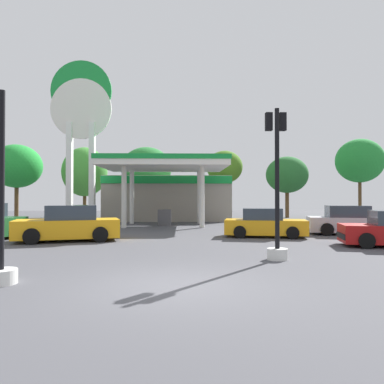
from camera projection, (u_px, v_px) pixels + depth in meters
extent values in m
plane|color=#47474C|center=(175.00, 286.00, 8.08)|extent=(90.00, 90.00, 0.00)
cube|color=gray|center=(168.00, 198.00, 31.46)|extent=(10.27, 5.12, 3.67)
cube|color=#148C38|center=(167.00, 180.00, 28.87)|extent=(10.27, 0.12, 0.60)
cube|color=white|center=(165.00, 166.00, 25.28)|extent=(8.24, 6.69, 0.35)
cube|color=#148C38|center=(165.00, 161.00, 25.29)|extent=(8.34, 6.79, 0.30)
cylinder|color=silver|center=(124.00, 197.00, 23.35)|extent=(0.32, 0.32, 3.90)
cylinder|color=silver|center=(202.00, 197.00, 23.48)|extent=(0.32, 0.32, 3.90)
cylinder|color=silver|center=(132.00, 197.00, 27.03)|extent=(0.32, 0.32, 3.90)
cylinder|color=silver|center=(199.00, 197.00, 27.16)|extent=(0.32, 0.32, 3.90)
cube|color=#4C4C51|center=(164.00, 218.00, 25.24)|extent=(0.90, 0.60, 1.10)
cube|color=white|center=(70.00, 173.00, 27.81)|extent=(0.40, 0.56, 7.60)
cube|color=white|center=(92.00, 173.00, 27.85)|extent=(0.40, 0.56, 7.60)
cylinder|color=white|center=(81.00, 109.00, 27.90)|extent=(4.57, 0.22, 4.57)
cylinder|color=#198C38|center=(81.00, 91.00, 27.93)|extent=(4.57, 0.22, 4.57)
cube|color=white|center=(81.00, 100.00, 27.97)|extent=(4.20, 0.08, 0.82)
cylinder|color=black|center=(12.00, 229.00, 18.33)|extent=(0.73, 0.36, 0.70)
cylinder|color=black|center=(289.00, 230.00, 18.64)|extent=(0.62, 0.32, 0.60)
cylinder|color=black|center=(293.00, 233.00, 17.06)|extent=(0.62, 0.32, 0.60)
cylinder|color=black|center=(241.00, 229.00, 19.04)|extent=(0.62, 0.32, 0.60)
cylinder|color=black|center=(240.00, 232.00, 17.46)|extent=(0.62, 0.32, 0.60)
cube|color=orange|center=(265.00, 227.00, 18.05)|extent=(4.15, 2.36, 0.71)
cube|color=#2D3842|center=(262.00, 214.00, 18.08)|extent=(2.10, 1.78, 0.60)
cube|color=black|center=(306.00, 230.00, 17.73)|extent=(0.41, 1.55, 0.22)
cylinder|color=black|center=(32.00, 236.00, 15.14)|extent=(0.71, 0.40, 0.67)
cylinder|color=black|center=(37.00, 232.00, 16.87)|extent=(0.71, 0.40, 0.67)
cylinder|color=black|center=(100.00, 234.00, 15.91)|extent=(0.71, 0.40, 0.67)
cylinder|color=black|center=(99.00, 231.00, 17.65)|extent=(0.71, 0.40, 0.67)
cube|color=orange|center=(68.00, 228.00, 16.40)|extent=(4.75, 2.93, 0.80)
cube|color=#2D3842|center=(71.00, 213.00, 16.45)|extent=(2.46, 2.13, 0.67)
cube|color=black|center=(14.00, 232.00, 15.78)|extent=(0.57, 1.73, 0.25)
cylinder|color=black|center=(367.00, 241.00, 13.93)|extent=(0.63, 0.33, 0.60)
cylinder|color=black|center=(356.00, 236.00, 15.52)|extent=(0.63, 0.33, 0.60)
cube|color=black|center=(342.00, 236.00, 14.86)|extent=(0.44, 1.56, 0.23)
cylinder|color=black|center=(372.00, 227.00, 19.84)|extent=(0.67, 0.35, 0.64)
cylinder|color=black|center=(383.00, 230.00, 18.14)|extent=(0.67, 0.35, 0.64)
cylinder|color=black|center=(321.00, 227.00, 20.30)|extent=(0.67, 0.35, 0.64)
cylinder|color=black|center=(327.00, 229.00, 18.60)|extent=(0.67, 0.35, 0.64)
cube|color=#B2B2BA|center=(350.00, 224.00, 19.22)|extent=(4.47, 2.57, 0.76)
cube|color=#2D3842|center=(347.00, 212.00, 19.26)|extent=(2.27, 1.93, 0.64)
cylinder|color=silver|center=(277.00, 254.00, 11.49)|extent=(0.64, 0.64, 0.35)
cylinder|color=black|center=(277.00, 178.00, 11.52)|extent=(0.14, 0.14, 4.37)
cube|color=black|center=(269.00, 122.00, 11.70)|extent=(0.21, 0.20, 0.57)
sphere|color=red|center=(268.00, 117.00, 11.82)|extent=(0.15, 0.15, 0.15)
sphere|color=#D89E0C|center=(268.00, 122.00, 11.82)|extent=(0.15, 0.15, 0.15)
sphere|color=green|center=(268.00, 128.00, 11.82)|extent=(0.15, 0.15, 0.15)
cube|color=black|center=(283.00, 122.00, 11.71)|extent=(0.21, 0.20, 0.57)
sphere|color=red|center=(281.00, 117.00, 11.84)|extent=(0.15, 0.15, 0.15)
sphere|color=#D89E0C|center=(282.00, 123.00, 11.83)|extent=(0.15, 0.15, 0.15)
sphere|color=green|center=(282.00, 128.00, 11.83)|extent=(0.15, 0.15, 0.15)
cylinder|color=silver|center=(1.00, 277.00, 8.27)|extent=(0.71, 0.71, 0.33)
cylinder|color=black|center=(1.00, 180.00, 8.30)|extent=(0.14, 0.14, 4.03)
cylinder|color=brown|center=(16.00, 201.00, 34.82)|extent=(0.37, 0.37, 3.13)
ellipsoid|color=green|center=(17.00, 166.00, 34.87)|extent=(4.66, 4.66, 4.08)
cylinder|color=brown|center=(85.00, 203.00, 36.43)|extent=(0.33, 0.33, 2.79)
ellipsoid|color=#418F35|center=(85.00, 172.00, 36.47)|extent=(4.41, 4.41, 4.84)
cylinder|color=brown|center=(146.00, 203.00, 34.49)|extent=(0.34, 0.34, 2.88)
ellipsoid|color=#277832|center=(146.00, 168.00, 34.53)|extent=(4.73, 4.73, 3.93)
cylinder|color=brown|center=(225.00, 199.00, 34.51)|extent=(0.31, 0.31, 3.50)
ellipsoid|color=#43731E|center=(225.00, 167.00, 34.55)|extent=(3.37, 3.37, 3.05)
cylinder|color=brown|center=(287.00, 204.00, 34.90)|extent=(0.36, 0.36, 2.58)
ellipsoid|color=#25642B|center=(287.00, 175.00, 34.94)|extent=(3.96, 3.96, 3.44)
cylinder|color=brown|center=(360.00, 198.00, 35.95)|extent=(0.31, 0.31, 3.79)
ellipsoid|color=#238633|center=(360.00, 161.00, 36.00)|extent=(4.56, 4.56, 4.25)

